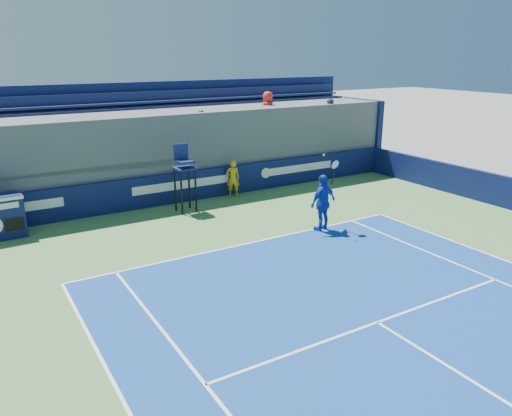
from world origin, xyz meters
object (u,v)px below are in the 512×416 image
match_clock (1,216)px  tennis_player (323,203)px  ball_person (233,178)px  umpire_chair (184,171)px

match_clock → tennis_player: tennis_player is taller
ball_person → tennis_player: 5.06m
ball_person → umpire_chair: 2.66m
match_clock → umpire_chair: 6.09m
ball_person → match_clock: ball_person is taller
match_clock → tennis_player: 10.16m
match_clock → umpire_chair: (6.03, -0.40, 0.79)m
umpire_chair → tennis_player: (3.03, -4.21, -0.58)m
ball_person → umpire_chair: umpire_chair is taller
match_clock → tennis_player: bearing=-27.0°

